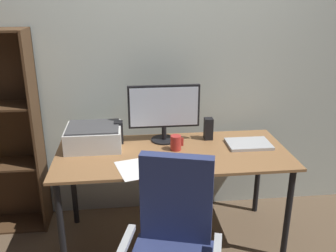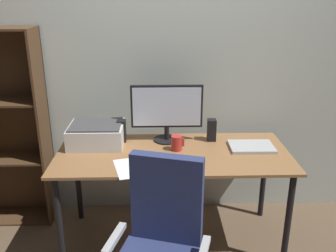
{
  "view_description": "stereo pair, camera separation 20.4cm",
  "coord_description": "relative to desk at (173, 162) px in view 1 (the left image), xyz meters",
  "views": [
    {
      "loc": [
        -0.3,
        -2.4,
        1.82
      ],
      "look_at": [
        -0.04,
        -0.02,
        0.95
      ],
      "focal_mm": 39.36,
      "sensor_mm": 36.0,
      "label": 1
    },
    {
      "loc": [
        -0.1,
        -2.41,
        1.82
      ],
      "look_at": [
        -0.04,
        -0.02,
        0.95
      ],
      "focal_mm": 39.36,
      "sensor_mm": 36.0,
      "label": 2
    }
  ],
  "objects": [
    {
      "name": "speaker_right",
      "position": [
        0.3,
        0.22,
        0.16
      ],
      "size": [
        0.06,
        0.07,
        0.17
      ],
      "primitive_type": "cube",
      "color": "black",
      "rests_on": "desk"
    },
    {
      "name": "laptop",
      "position": [
        0.58,
        0.06,
        0.09
      ],
      "size": [
        0.32,
        0.23,
        0.02
      ],
      "primitive_type": "cube",
      "rotation": [
        0.0,
        0.0,
        -0.01
      ],
      "color": "#B7BABC",
      "rests_on": "desk"
    },
    {
      "name": "paper_sheet",
      "position": [
        -0.28,
        -0.24,
        0.08
      ],
      "size": [
        0.28,
        0.34,
        0.0
      ],
      "primitive_type": "cube",
      "rotation": [
        0.0,
        0.0,
        0.25
      ],
      "color": "white",
      "rests_on": "desk"
    },
    {
      "name": "ground_plane",
      "position": [
        0.0,
        0.0,
        -0.66
      ],
      "size": [
        12.0,
        12.0,
        0.0
      ],
      "primitive_type": "plane",
      "color": "brown"
    },
    {
      "name": "speaker_left",
      "position": [
        -0.38,
        0.22,
        0.16
      ],
      "size": [
        0.06,
        0.07,
        0.17
      ],
      "primitive_type": "cube",
      "color": "black",
      "rests_on": "desk"
    },
    {
      "name": "monitor",
      "position": [
        -0.04,
        0.22,
        0.33
      ],
      "size": [
        0.54,
        0.2,
        0.44
      ],
      "color": "black",
      "rests_on": "desk"
    },
    {
      "name": "mouse",
      "position": [
        0.15,
        -0.2,
        0.09
      ],
      "size": [
        0.07,
        0.1,
        0.03
      ],
      "primitive_type": "cube",
      "rotation": [
        0.0,
        0.0,
        -0.16
      ],
      "color": "black",
      "rests_on": "desk"
    },
    {
      "name": "back_wall",
      "position": [
        0.0,
        0.54,
        0.64
      ],
      "size": [
        6.4,
        0.1,
        2.6
      ],
      "primitive_type": "cube",
      "color": "beige",
      "rests_on": "ground"
    },
    {
      "name": "printer",
      "position": [
        -0.57,
        0.17,
        0.16
      ],
      "size": [
        0.4,
        0.34,
        0.16
      ],
      "color": "silver",
      "rests_on": "desk"
    },
    {
      "name": "keyboard",
      "position": [
        -0.06,
        -0.22,
        0.09
      ],
      "size": [
        0.29,
        0.11,
        0.02
      ],
      "primitive_type": "cube",
      "rotation": [
        0.0,
        0.0,
        -0.01
      ],
      "color": "#B7BABC",
      "rests_on": "desk"
    },
    {
      "name": "coffee_mug",
      "position": [
        0.03,
        0.04,
        0.13
      ],
      "size": [
        0.09,
        0.08,
        0.11
      ],
      "color": "#B72D28",
      "rests_on": "desk"
    },
    {
      "name": "desk",
      "position": [
        0.0,
        0.0,
        0.0
      ],
      "size": [
        1.66,
        0.73,
        0.74
      ],
      "color": "olive",
      "rests_on": "ground"
    }
  ]
}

